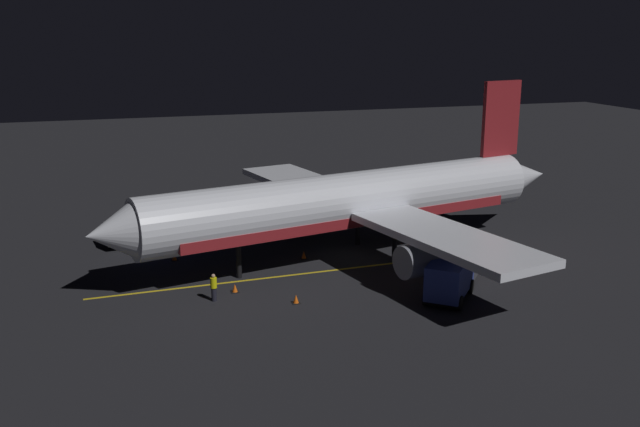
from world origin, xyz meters
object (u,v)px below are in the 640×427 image
catering_truck (452,276)px  traffic_cone_near_left (304,255)px  ground_crew_worker (214,287)px  baggage_truck (148,229)px  traffic_cone_near_right (174,257)px  traffic_cone_under_wing (235,288)px  traffic_cone_far (296,299)px  airliner (354,202)px

catering_truck → traffic_cone_near_left: 11.97m
ground_crew_worker → traffic_cone_near_left: size_ratio=3.16×
baggage_truck → traffic_cone_near_right: 4.87m
catering_truck → traffic_cone_under_wing: bearing=69.7°
traffic_cone_far → traffic_cone_near_right: bearing=29.9°
airliner → traffic_cone_near_left: airliner is taller
ground_crew_worker → traffic_cone_near_left: (6.26, -7.57, -0.64)m
ground_crew_worker → baggage_truck: bearing=12.1°
traffic_cone_near_right → traffic_cone_far: size_ratio=1.00×
baggage_truck → traffic_cone_under_wing: baggage_truck is taller
airliner → baggage_truck: 16.21m
airliner → traffic_cone_far: (-7.45, 6.46, -3.85)m
traffic_cone_under_wing → traffic_cone_near_right: bearing=20.9°
airliner → catering_truck: airliner is taller
airliner → traffic_cone_near_right: bearing=76.0°
catering_truck → ground_crew_worker: size_ratio=3.44×
baggage_truck → ground_crew_worker: 13.56m
catering_truck → traffic_cone_under_wing: catering_truck is taller
traffic_cone_far → traffic_cone_near_left: bearing=-19.6°
traffic_cone_near_right → traffic_cone_far: same height
baggage_truck → traffic_cone_near_right: (-4.56, -1.42, -0.98)m
baggage_truck → traffic_cone_near_left: bearing=-123.9°
baggage_truck → catering_truck: size_ratio=1.01×
airliner → traffic_cone_near_left: 5.29m
traffic_cone_under_wing → traffic_cone_near_left: bearing=-49.5°
baggage_truck → traffic_cone_far: size_ratio=11.00×
ground_crew_worker → traffic_cone_near_left: bearing=-50.4°
baggage_truck → traffic_cone_far: bearing=-153.6°
traffic_cone_near_right → traffic_cone_under_wing: size_ratio=1.00×
airliner → traffic_cone_near_right: 13.50m
traffic_cone_near_right → ground_crew_worker: bearing=-170.7°
ground_crew_worker → catering_truck: bearing=-104.4°
baggage_truck → traffic_cone_under_wing: 12.97m
catering_truck → ground_crew_worker: (3.64, 14.22, -0.41)m
traffic_cone_far → traffic_cone_under_wing: bearing=47.0°
catering_truck → ground_crew_worker: bearing=75.6°
traffic_cone_near_left → traffic_cone_under_wing: (-5.19, 6.07, 0.00)m
airliner → ground_crew_worker: airliner is taller
airliner → traffic_cone_far: size_ratio=68.47×
airliner → catering_truck: (-9.20, -3.09, -2.80)m
catering_truck → traffic_cone_near_right: size_ratio=10.89×
catering_truck → ground_crew_worker: 14.69m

